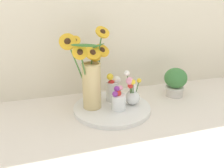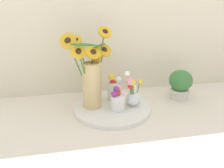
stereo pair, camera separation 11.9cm
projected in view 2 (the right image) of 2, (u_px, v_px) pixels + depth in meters
ground_plane at (116, 114)px, 1.20m from camera, size 6.00×6.00×0.00m
serving_tray at (112, 108)px, 1.24m from camera, size 0.44×0.44×0.02m
mason_jar_sunflowers at (91, 75)px, 1.19m from camera, size 0.31×0.29×0.44m
vase_small_center at (118, 100)px, 1.18m from camera, size 0.08×0.08×0.13m
vase_bulb_right at (133, 94)px, 1.22m from camera, size 0.10×0.09×0.20m
vase_small_back at (114, 89)px, 1.29m from camera, size 0.09×0.07×0.17m
potted_plant at (180, 84)px, 1.36m from camera, size 0.14×0.14×0.19m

